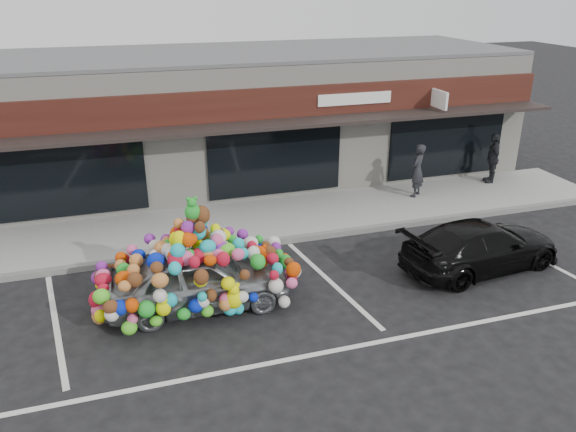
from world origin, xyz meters
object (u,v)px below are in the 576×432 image
object	(u,v)px
toy_car	(197,272)
pedestrian_c	(493,158)
pedestrian_a	(417,170)
black_sedan	(481,246)

from	to	relation	value
toy_car	pedestrian_c	world-z (taller)	toy_car
toy_car	pedestrian_a	distance (m)	8.66
pedestrian_a	pedestrian_c	distance (m)	3.12
black_sedan	pedestrian_c	size ratio (longest dim) A/B	2.44
toy_car	black_sedan	size ratio (longest dim) A/B	1.03
toy_car	pedestrian_a	xyz separation A→B (m)	(7.57, 4.22, 0.17)
pedestrian_c	toy_car	bearing A→B (deg)	-45.72
pedestrian_a	black_sedan	bearing A→B (deg)	38.63
black_sedan	pedestrian_a	distance (m)	4.62
black_sedan	pedestrian_a	bearing A→B (deg)	-16.73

